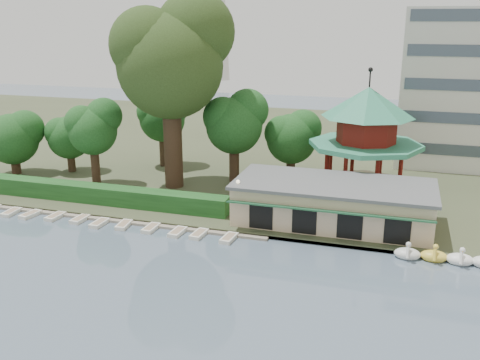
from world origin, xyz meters
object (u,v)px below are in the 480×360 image
at_px(dock, 103,217).
at_px(big_tree, 172,55).
at_px(boathouse, 333,202).
at_px(pavilion, 366,130).

xyz_separation_m(dock, big_tree, (3.16, 10.99, 15.11)).
bearing_deg(big_tree, boathouse, -18.25).
height_order(pavilion, big_tree, big_tree).
height_order(dock, pavilion, pavilion).
relative_size(dock, boathouse, 1.83).
xyz_separation_m(dock, pavilion, (24.00, 14.80, 7.36)).
height_order(dock, big_tree, big_tree).
bearing_deg(pavilion, dock, -148.34).
distance_m(dock, big_tree, 18.95).
bearing_deg(dock, big_tree, 73.97).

